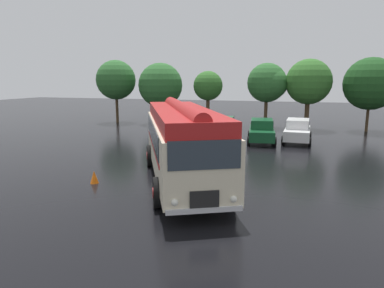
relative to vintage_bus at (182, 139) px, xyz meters
name	(u,v)px	position (x,y,z in m)	size (l,w,h in m)	color
ground_plane	(191,184)	(0.55, -0.37, -1.89)	(120.00, 120.00, 0.00)	black
vintage_bus	(182,139)	(0.00, 0.00, 0.00)	(6.72, 10.11, 3.49)	beige
car_near_left	(223,128)	(-0.61, 11.30, -1.05)	(2.18, 4.31, 1.66)	#144C28
car_mid_left	(262,131)	(2.36, 10.72, -1.05)	(2.33, 4.37, 1.66)	#144C28
car_mid_right	(297,131)	(4.82, 11.54, -1.05)	(2.06, 4.25, 1.66)	silver
tree_far_left	(117,81)	(-13.29, 18.17, 2.47)	(4.05, 4.05, 6.45)	#4C3823
tree_left_of_centre	(161,86)	(-8.58, 18.58, 1.94)	(4.42, 4.42, 6.12)	#4C3823
tree_centre	(209,86)	(-3.53, 18.30, 1.95)	(2.81, 2.81, 5.28)	#4C3823
tree_right_of_centre	(269,83)	(2.05, 18.64, 2.24)	(3.72, 3.61, 5.98)	#4C3823
tree_far_right	(310,82)	(5.66, 18.54, 2.36)	(4.01, 4.01, 6.27)	#4C3823
tree_extra_right	(373,84)	(10.74, 18.82, 2.17)	(4.57, 4.46, 6.33)	#4C3823
traffic_cone	(94,177)	(-3.54, -1.48, -1.62)	(0.36, 0.36, 0.55)	orange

